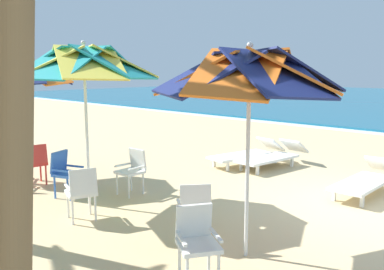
{
  "coord_description": "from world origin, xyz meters",
  "views": [
    {
      "loc": [
        2.82,
        -6.81,
        2.38
      ],
      "look_at": [
        -3.29,
        -0.56,
        1.0
      ],
      "focal_mm": 39.04,
      "sensor_mm": 36.0,
      "label": 1
    }
  ],
  "objects_px": {
    "plastic_chair_4": "(133,168)",
    "sun_lounger_1": "(367,179)",
    "plastic_chair_0": "(194,208)",
    "plastic_chair_2": "(65,171)",
    "beach_umbrella_0": "(249,74)",
    "sun_lounger_3": "(247,153)",
    "beach_umbrella_1": "(84,64)",
    "sun_lounger_2": "(273,156)",
    "beach_umbrella_2": "(22,74)",
    "plastic_chair_7": "(35,162)",
    "plastic_chair_6": "(1,157)",
    "plastic_chair_1": "(197,239)",
    "plastic_chair_3": "(82,190)"
  },
  "relations": [
    {
      "from": "plastic_chair_4",
      "to": "sun_lounger_1",
      "type": "xyz_separation_m",
      "value": [
        3.23,
        3.14,
        -0.22
      ]
    },
    {
      "from": "plastic_chair_0",
      "to": "plastic_chair_2",
      "type": "distance_m",
      "value": 3.22
    },
    {
      "from": "beach_umbrella_0",
      "to": "sun_lounger_3",
      "type": "relative_size",
      "value": 1.22
    },
    {
      "from": "beach_umbrella_0",
      "to": "beach_umbrella_1",
      "type": "distance_m",
      "value": 3.24
    },
    {
      "from": "beach_umbrella_1",
      "to": "sun_lounger_2",
      "type": "relative_size",
      "value": 1.3
    },
    {
      "from": "beach_umbrella_2",
      "to": "plastic_chair_2",
      "type": "bearing_deg",
      "value": -2.43
    },
    {
      "from": "beach_umbrella_0",
      "to": "plastic_chair_4",
      "type": "relative_size",
      "value": 3.12
    },
    {
      "from": "plastic_chair_7",
      "to": "sun_lounger_2",
      "type": "bearing_deg",
      "value": 61.21
    },
    {
      "from": "beach_umbrella_2",
      "to": "plastic_chair_7",
      "type": "bearing_deg",
      "value": -10.49
    },
    {
      "from": "sun_lounger_2",
      "to": "beach_umbrella_0",
      "type": "bearing_deg",
      "value": -60.29
    },
    {
      "from": "plastic_chair_6",
      "to": "beach_umbrella_2",
      "type": "bearing_deg",
      "value": 50.35
    },
    {
      "from": "sun_lounger_2",
      "to": "sun_lounger_3",
      "type": "height_order",
      "value": "same"
    },
    {
      "from": "plastic_chair_2",
      "to": "plastic_chair_6",
      "type": "xyz_separation_m",
      "value": [
        -2.1,
        -0.35,
        0.0
      ]
    },
    {
      "from": "sun_lounger_1",
      "to": "sun_lounger_3",
      "type": "height_order",
      "value": "same"
    },
    {
      "from": "plastic_chair_2",
      "to": "plastic_chair_4",
      "type": "relative_size",
      "value": 1.0
    },
    {
      "from": "plastic_chair_1",
      "to": "sun_lounger_2",
      "type": "distance_m",
      "value": 5.87
    },
    {
      "from": "beach_umbrella_2",
      "to": "sun_lounger_2",
      "type": "relative_size",
      "value": 1.2
    },
    {
      "from": "beach_umbrella_1",
      "to": "sun_lounger_3",
      "type": "bearing_deg",
      "value": 89.18
    },
    {
      "from": "plastic_chair_1",
      "to": "sun_lounger_3",
      "type": "distance_m",
      "value": 6.02
    },
    {
      "from": "beach_umbrella_1",
      "to": "sun_lounger_2",
      "type": "distance_m",
      "value": 5.23
    },
    {
      "from": "plastic_chair_0",
      "to": "beach_umbrella_2",
      "type": "relative_size",
      "value": 0.33
    },
    {
      "from": "beach_umbrella_0",
      "to": "plastic_chair_3",
      "type": "distance_m",
      "value": 3.29
    },
    {
      "from": "plastic_chair_1",
      "to": "sun_lounger_1",
      "type": "xyz_separation_m",
      "value": [
        0.02,
        4.71,
        -0.22
      ]
    },
    {
      "from": "beach_umbrella_0",
      "to": "beach_umbrella_1",
      "type": "xyz_separation_m",
      "value": [
        -3.23,
        -0.29,
        0.15
      ]
    },
    {
      "from": "beach_umbrella_1",
      "to": "sun_lounger_3",
      "type": "distance_m",
      "value": 5.01
    },
    {
      "from": "beach_umbrella_2",
      "to": "sun_lounger_3",
      "type": "relative_size",
      "value": 1.19
    },
    {
      "from": "plastic_chair_0",
      "to": "plastic_chair_2",
      "type": "xyz_separation_m",
      "value": [
        -3.22,
        -0.16,
        0.0
      ]
    },
    {
      "from": "beach_umbrella_1",
      "to": "plastic_chair_7",
      "type": "xyz_separation_m",
      "value": [
        -1.91,
        -0.08,
        -1.97
      ]
    },
    {
      "from": "plastic_chair_2",
      "to": "plastic_chair_6",
      "type": "distance_m",
      "value": 2.13
    },
    {
      "from": "plastic_chair_6",
      "to": "sun_lounger_3",
      "type": "relative_size",
      "value": 0.39
    },
    {
      "from": "plastic_chair_4",
      "to": "beach_umbrella_2",
      "type": "bearing_deg",
      "value": -159.68
    },
    {
      "from": "plastic_chair_1",
      "to": "beach_umbrella_1",
      "type": "relative_size",
      "value": 0.3
    },
    {
      "from": "plastic_chair_2",
      "to": "sun_lounger_3",
      "type": "xyz_separation_m",
      "value": [
        0.8,
        4.55,
        -0.22
      ]
    },
    {
      "from": "beach_umbrella_1",
      "to": "sun_lounger_1",
      "type": "height_order",
      "value": "beach_umbrella_1"
    },
    {
      "from": "plastic_chair_1",
      "to": "plastic_chair_6",
      "type": "height_order",
      "value": "same"
    },
    {
      "from": "plastic_chair_3",
      "to": "plastic_chair_7",
      "type": "relative_size",
      "value": 1.0
    },
    {
      "from": "beach_umbrella_2",
      "to": "sun_lounger_1",
      "type": "height_order",
      "value": "beach_umbrella_2"
    },
    {
      "from": "beach_umbrella_1",
      "to": "plastic_chair_6",
      "type": "distance_m",
      "value": 3.48
    },
    {
      "from": "plastic_chair_3",
      "to": "plastic_chair_6",
      "type": "distance_m",
      "value": 3.46
    },
    {
      "from": "plastic_chair_6",
      "to": "plastic_chair_7",
      "type": "xyz_separation_m",
      "value": [
        0.94,
        0.32,
        0.0
      ]
    },
    {
      "from": "plastic_chair_2",
      "to": "beach_umbrella_2",
      "type": "distance_m",
      "value": 2.5
    },
    {
      "from": "sun_lounger_3",
      "to": "sun_lounger_1",
      "type": "bearing_deg",
      "value": -7.36
    },
    {
      "from": "plastic_chair_6",
      "to": "sun_lounger_3",
      "type": "height_order",
      "value": "plastic_chair_6"
    },
    {
      "from": "plastic_chair_0",
      "to": "sun_lounger_1",
      "type": "bearing_deg",
      "value": 79.13
    },
    {
      "from": "beach_umbrella_0",
      "to": "plastic_chair_3",
      "type": "xyz_separation_m",
      "value": [
        -2.62,
        -0.8,
        -1.82
      ]
    },
    {
      "from": "beach_umbrella_0",
      "to": "sun_lounger_2",
      "type": "xyz_separation_m",
      "value": [
        -2.51,
        4.4,
        -2.04
      ]
    },
    {
      "from": "beach_umbrella_2",
      "to": "beach_umbrella_1",
      "type": "bearing_deg",
      "value": -0.68
    },
    {
      "from": "plastic_chair_4",
      "to": "plastic_chair_1",
      "type": "bearing_deg",
      "value": -26.05
    },
    {
      "from": "beach_umbrella_1",
      "to": "beach_umbrella_2",
      "type": "bearing_deg",
      "value": 179.32
    },
    {
      "from": "plastic_chair_3",
      "to": "sun_lounger_1",
      "type": "relative_size",
      "value": 0.4
    }
  ]
}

